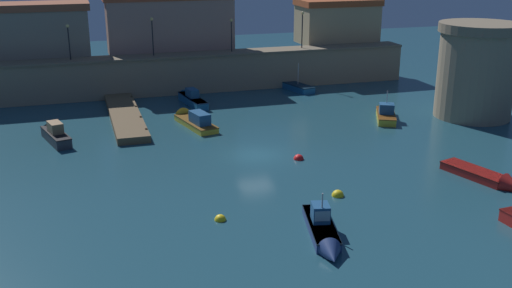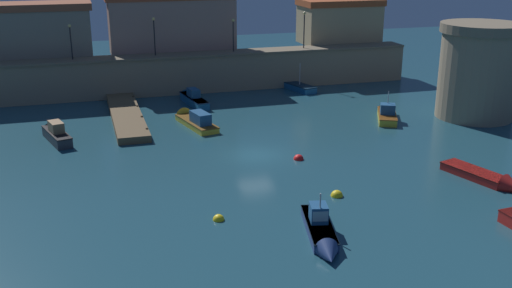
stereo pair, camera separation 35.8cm
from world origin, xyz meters
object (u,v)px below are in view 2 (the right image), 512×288
(fortress_tower, at_px, (478,70))
(moored_boat_1, at_px, (192,119))
(quay_lamp_2, at_px, (233,30))
(quay_lamp_3, at_px, (304,24))
(moored_boat_6, at_px, (322,233))
(moored_boat_4, at_px, (296,86))
(mooring_buoy_0, at_px, (219,220))
(moored_boat_7, at_px, (192,98))
(moored_boat_2, at_px, (488,178))
(moored_boat_5, at_px, (55,133))
(quay_lamp_0, at_px, (70,36))
(mooring_buoy_2, at_px, (299,159))
(quay_lamp_1, at_px, (154,31))
(moored_boat_0, at_px, (387,113))
(mooring_buoy_1, at_px, (337,196))

(fortress_tower, bearing_deg, moored_boat_1, 168.58)
(quay_lamp_2, bearing_deg, quay_lamp_3, 0.00)
(moored_boat_6, bearing_deg, moored_boat_4, 174.89)
(mooring_buoy_0, bearing_deg, moored_boat_7, 82.45)
(quay_lamp_2, height_order, quay_lamp_3, quay_lamp_3)
(quay_lamp_2, xyz_separation_m, moored_boat_7, (-5.52, -4.92, -5.76))
(quay_lamp_2, distance_m, moored_boat_2, 32.69)
(moored_boat_5, bearing_deg, quay_lamp_3, -78.89)
(quay_lamp_0, distance_m, mooring_buoy_0, 32.71)
(quay_lamp_2, xyz_separation_m, moored_boat_2, (9.09, -30.82, -5.98))
(quay_lamp_0, bearing_deg, moored_boat_6, -71.20)
(fortress_tower, bearing_deg, quay_lamp_3, 120.07)
(mooring_buoy_2, bearing_deg, mooring_buoy_0, -133.86)
(quay_lamp_0, distance_m, quay_lamp_1, 8.11)
(moored_boat_2, bearing_deg, mooring_buoy_2, -142.95)
(moored_boat_1, relative_size, moored_boat_7, 1.02)
(quay_lamp_0, xyz_separation_m, mooring_buoy_2, (15.15, -23.11, -6.29))
(moored_boat_2, distance_m, mooring_buoy_2, 12.85)
(moored_boat_5, bearing_deg, moored_boat_1, -99.58)
(moored_boat_4, distance_m, mooring_buoy_2, 22.17)
(quay_lamp_0, relative_size, moored_boat_2, 0.57)
(fortress_tower, relative_size, moored_boat_2, 1.38)
(fortress_tower, xyz_separation_m, quay_lamp_0, (-34.10, 17.02, 2.06))
(moored_boat_0, xyz_separation_m, mooring_buoy_2, (-11.38, -8.06, -0.46))
(moored_boat_2, bearing_deg, moored_boat_7, -166.63)
(quay_lamp_1, xyz_separation_m, quay_lamp_3, (16.14, 0.00, 0.04))
(moored_boat_4, xyz_separation_m, mooring_buoy_0, (-15.26, -29.03, -0.36))
(mooring_buoy_2, bearing_deg, quay_lamp_1, 106.95)
(fortress_tower, distance_m, moored_boat_5, 36.25)
(quay_lamp_0, height_order, quay_lamp_3, quay_lamp_3)
(quay_lamp_3, bearing_deg, moored_boat_4, -126.95)
(fortress_tower, xyz_separation_m, moored_boat_7, (-23.29, 12.10, -3.72))
(mooring_buoy_0, distance_m, mooring_buoy_1, 7.86)
(fortress_tower, bearing_deg, moored_boat_0, 165.43)
(fortress_tower, xyz_separation_m, moored_boat_0, (-7.58, 1.97, -3.78))
(quay_lamp_2, distance_m, moored_boat_7, 9.37)
(quay_lamp_2, relative_size, moored_boat_0, 0.59)
(mooring_buoy_0, bearing_deg, moored_boat_6, -39.78)
(quay_lamp_3, height_order, mooring_buoy_0, quay_lamp_3)
(quay_lamp_3, relative_size, moored_boat_1, 0.55)
(quay_lamp_1, relative_size, mooring_buoy_2, 5.21)
(quay_lamp_1, xyz_separation_m, mooring_buoy_2, (7.04, -23.11, -6.51))
(moored_boat_1, xyz_separation_m, moored_boat_7, (1.30, 7.13, 0.09))
(quay_lamp_3, bearing_deg, moored_boat_2, -87.83)
(moored_boat_0, bearing_deg, moored_boat_5, 111.90)
(mooring_buoy_1, bearing_deg, quay_lamp_2, 87.62)
(fortress_tower, bearing_deg, moored_boat_7, 152.55)
(fortress_tower, height_order, moored_boat_1, fortress_tower)
(moored_boat_0, bearing_deg, moored_boat_2, -158.62)
(quay_lamp_0, xyz_separation_m, moored_boat_0, (26.53, -15.05, -5.84))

